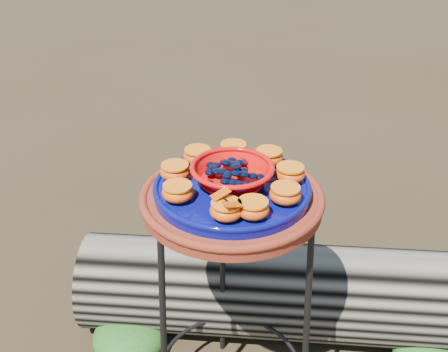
{
  "coord_description": "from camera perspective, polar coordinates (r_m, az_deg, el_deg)",
  "views": [
    {
      "loc": [
        -0.14,
        -1.1,
        1.42
      ],
      "look_at": [
        -0.02,
        0.0,
        0.78
      ],
      "focal_mm": 45.0,
      "sensor_mm": 36.0,
      "label": 1
    }
  ],
  "objects": [
    {
      "name": "cobalt_plate",
      "position": [
        1.3,
        0.82,
        -1.4
      ],
      "size": [
        0.36,
        0.36,
        0.02
      ],
      "primitive_type": "cylinder",
      "color": "#00004D",
      "rests_on": "terracotta_saucer"
    },
    {
      "name": "orange_half_4",
      "position": [
        1.38,
        4.57,
        1.91
      ],
      "size": [
        0.07,
        0.07,
        0.04
      ],
      "primitive_type": "ellipsoid",
      "color": "#C0480E",
      "rests_on": "cobalt_plate"
    },
    {
      "name": "foliage_back",
      "position": [
        2.13,
        -4.69,
        -9.01
      ],
      "size": [
        0.34,
        0.34,
        0.17
      ],
      "primitive_type": "ellipsoid",
      "color": "#17440F",
      "rests_on": "ground"
    },
    {
      "name": "orange_half_5",
      "position": [
        1.4,
        0.96,
        2.58
      ],
      "size": [
        0.07,
        0.07,
        0.04
      ],
      "primitive_type": "ellipsoid",
      "color": "#C0480E",
      "rests_on": "cobalt_plate"
    },
    {
      "name": "foliage_right",
      "position": [
        1.98,
        19.57,
        -16.09
      ],
      "size": [
        0.2,
        0.2,
        0.1
      ],
      "primitive_type": "ellipsoid",
      "color": "#17440F",
      "rests_on": "ground"
    },
    {
      "name": "orange_half_1",
      "position": [
        1.17,
        2.94,
        -3.36
      ],
      "size": [
        0.07,
        0.07,
        0.04
      ],
      "primitive_type": "ellipsoid",
      "color": "#C0480E",
      "rests_on": "cobalt_plate"
    },
    {
      "name": "foliage_left",
      "position": [
        1.92,
        -9.58,
        -15.73
      ],
      "size": [
        0.24,
        0.24,
        0.12
      ],
      "primitive_type": "ellipsoid",
      "color": "#17440F",
      "rests_on": "ground"
    },
    {
      "name": "driftwood_log",
      "position": [
        1.93,
        11.89,
        -11.69
      ],
      "size": [
        1.77,
        0.78,
        0.32
      ],
      "primitive_type": null,
      "rotation": [
        0.0,
        0.0,
        -0.2
      ],
      "color": "black",
      "rests_on": "ground"
    },
    {
      "name": "plant_stand",
      "position": [
        1.54,
        0.71,
        -14.07
      ],
      "size": [
        0.44,
        0.44,
        0.7
      ],
      "primitive_type": null,
      "color": "black",
      "rests_on": "ground"
    },
    {
      "name": "orange_half_8",
      "position": [
        1.23,
        -4.72,
        -1.68
      ],
      "size": [
        0.07,
        0.07,
        0.04
      ],
      "primitive_type": "ellipsoid",
      "color": "#C0480E",
      "rests_on": "cobalt_plate"
    },
    {
      "name": "orange_half_6",
      "position": [
        1.38,
        -2.7,
        2.04
      ],
      "size": [
        0.07,
        0.07,
        0.04
      ],
      "primitive_type": "ellipsoid",
      "color": "#C0480E",
      "rests_on": "cobalt_plate"
    },
    {
      "name": "orange_half_7",
      "position": [
        1.31,
        -4.99,
        0.43
      ],
      "size": [
        0.07,
        0.07,
        0.04
      ],
      "primitive_type": "ellipsoid",
      "color": "#C0480E",
      "rests_on": "cobalt_plate"
    },
    {
      "name": "glass_gems",
      "position": [
        1.26,
        0.84,
        1.49
      ],
      "size": [
        0.14,
        0.14,
        0.02
      ],
      "primitive_type": null,
      "color": "black",
      "rests_on": "red_bowl"
    },
    {
      "name": "red_bowl",
      "position": [
        1.28,
        0.83,
        0.03
      ],
      "size": [
        0.18,
        0.18,
        0.05
      ],
      "primitive_type": null,
      "color": "red",
      "rests_on": "cobalt_plate"
    },
    {
      "name": "terracotta_saucer",
      "position": [
        1.31,
        0.81,
        -2.48
      ],
      "size": [
        0.42,
        0.42,
        0.03
      ],
      "primitive_type": "cylinder",
      "color": "maroon",
      "rests_on": "plant_stand"
    },
    {
      "name": "orange_half_2",
      "position": [
        1.23,
        6.24,
        -1.89
      ],
      "size": [
        0.07,
        0.07,
        0.04
      ],
      "primitive_type": "ellipsoid",
      "color": "#C0480E",
      "rests_on": "cobalt_plate"
    },
    {
      "name": "orange_half_3",
      "position": [
        1.31,
        6.71,
        0.21
      ],
      "size": [
        0.07,
        0.07,
        0.04
      ],
      "primitive_type": "ellipsoid",
      "color": "#C0480E",
      "rests_on": "cobalt_plate"
    },
    {
      "name": "orange_half_0",
      "position": [
        1.17,
        0.24,
        -3.52
      ],
      "size": [
        0.07,
        0.07,
        0.04
      ],
      "primitive_type": "ellipsoid",
      "color": "#C0480E",
      "rests_on": "cobalt_plate"
    },
    {
      "name": "butterfly",
      "position": [
        1.15,
        0.25,
        -2.41
      ],
      "size": [
        0.1,
        0.08,
        0.02
      ],
      "primitive_type": null,
      "rotation": [
        0.0,
        0.0,
        0.42
      ],
      "color": "#C04004",
      "rests_on": "orange_half_0"
    }
  ]
}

